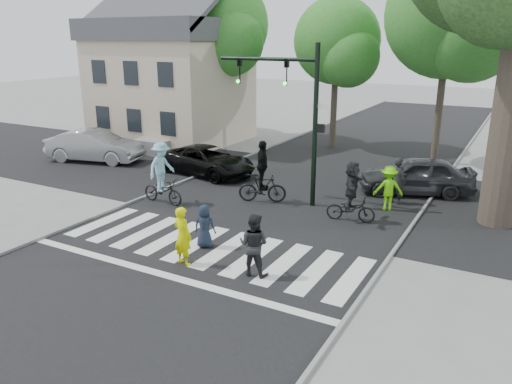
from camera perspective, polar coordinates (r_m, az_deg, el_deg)
ground at (r=14.75m, az=-7.43°, el=-7.58°), size 120.00×120.00×0.00m
road_stem at (r=18.69m, az=1.63°, el=-1.99°), size 10.00×70.00×0.01m
road_cross at (r=21.27m, az=5.35°, el=0.35°), size 70.00×10.00×0.01m
curb_left at (r=21.35m, az=-10.49°, el=0.32°), size 0.10×70.00×0.10m
curb_right at (r=17.11m, az=16.87°, el=-4.45°), size 0.10×70.00×0.10m
crosswalk at (r=15.23m, az=-5.96°, el=-6.66°), size 10.00×3.85×0.01m
traffic_signal at (r=18.71m, az=4.43°, el=10.26°), size 4.45×0.29×6.00m
bg_tree_0 at (r=34.48m, az=-10.76°, el=16.91°), size 5.46×5.20×8.97m
bg_tree_1 at (r=31.10m, az=-3.90°, el=18.10°), size 6.09×5.80×9.80m
bg_tree_2 at (r=29.03m, az=9.54°, el=16.25°), size 5.04×4.80×8.40m
bg_tree_3 at (r=26.25m, az=21.78°, el=17.79°), size 6.30×6.00×10.20m
house at (r=31.58m, az=-9.67°, el=12.70°), size 8.40×8.10×8.82m
pedestrian_woman at (r=14.13m, az=-8.39°, el=-4.99°), size 0.69×0.52×1.71m
pedestrian_child at (r=15.26m, az=-5.88°, el=-3.90°), size 0.75×0.59×1.36m
pedestrian_adult at (r=13.37m, az=-0.26°, el=-6.04°), size 0.90×0.74×1.74m
cyclist_left at (r=19.44m, az=-10.68°, el=1.67°), size 1.94×1.28×2.40m
cyclist_mid at (r=19.27m, az=0.73°, el=1.71°), size 1.92×1.22×2.43m
cyclist_right at (r=17.54m, az=10.85°, el=-0.33°), size 1.76×1.64×2.14m
car_suv at (r=23.44m, az=-5.56°, el=3.60°), size 5.08×2.94×1.33m
car_silver at (r=27.14m, az=-17.97°, el=5.04°), size 5.25×2.93×1.64m
car_grey at (r=21.41m, az=17.85°, el=1.82°), size 4.89×3.27×1.55m
bystander_hivis at (r=19.06m, az=14.90°, el=0.43°), size 1.24×1.01×1.67m
bystander_dark at (r=19.85m, az=15.84°, el=1.26°), size 0.76×0.60×1.84m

